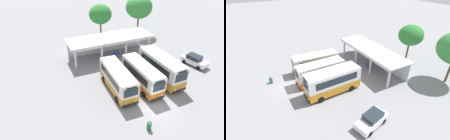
% 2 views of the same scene
% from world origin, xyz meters
% --- Properties ---
extents(ground_plane, '(180.00, 180.00, 0.00)m').
position_xyz_m(ground_plane, '(0.00, 0.00, 0.00)').
color(ground_plane, gray).
extents(city_bus_nearest_orange, '(2.50, 7.77, 3.14)m').
position_xyz_m(city_bus_nearest_orange, '(-2.51, 5.25, 1.74)').
color(city_bus_nearest_orange, black).
rests_on(city_bus_nearest_orange, ground).
extents(city_bus_second_in_row, '(2.39, 7.55, 3.24)m').
position_xyz_m(city_bus_second_in_row, '(0.77, 4.78, 1.79)').
color(city_bus_second_in_row, black).
rests_on(city_bus_second_in_row, ground).
extents(city_bus_middle_cream, '(2.72, 7.96, 3.56)m').
position_xyz_m(city_bus_middle_cream, '(4.05, 5.18, 1.95)').
color(city_bus_middle_cream, black).
rests_on(city_bus_middle_cream, ground).
extents(parked_car_flank, '(2.72, 4.35, 1.62)m').
position_xyz_m(parked_car_flank, '(11.37, 6.34, 0.83)').
color(parked_car_flank, black).
rests_on(parked_car_flank, ground).
extents(terminal_canopy, '(14.14, 4.54, 3.40)m').
position_xyz_m(terminal_canopy, '(0.38, 15.11, 2.55)').
color(terminal_canopy, silver).
rests_on(terminal_canopy, ground).
extents(waiting_chair_end_by_column, '(0.46, 0.46, 0.86)m').
position_xyz_m(waiting_chair_end_by_column, '(0.46, 13.78, 0.52)').
color(waiting_chair_end_by_column, slate).
rests_on(waiting_chair_end_by_column, ground).
extents(waiting_chair_second_from_end, '(0.46, 0.46, 0.86)m').
position_xyz_m(waiting_chair_second_from_end, '(1.03, 13.87, 0.52)').
color(waiting_chair_second_from_end, slate).
rests_on(waiting_chair_second_from_end, ground).
extents(waiting_chair_middle_seat, '(0.46, 0.46, 0.86)m').
position_xyz_m(waiting_chair_middle_seat, '(1.61, 13.88, 0.52)').
color(waiting_chair_middle_seat, slate).
rests_on(waiting_chair_middle_seat, ground).
extents(roadside_tree_behind_canopy, '(4.37, 4.37, 6.81)m').
position_xyz_m(roadside_tree_behind_canopy, '(1.63, 22.22, 4.93)').
color(roadside_tree_behind_canopy, brown).
rests_on(roadside_tree_behind_canopy, ground).
extents(roadside_tree_east_of_canopy, '(5.41, 5.41, 7.86)m').
position_xyz_m(roadside_tree_east_of_canopy, '(9.90, 21.89, 5.55)').
color(roadside_tree_east_of_canopy, brown).
rests_on(roadside_tree_east_of_canopy, ground).
extents(litter_bin_apron, '(0.49, 0.49, 0.90)m').
position_xyz_m(litter_bin_apron, '(-2.39, -2.20, 0.46)').
color(litter_bin_apron, '#266633').
rests_on(litter_bin_apron, ground).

